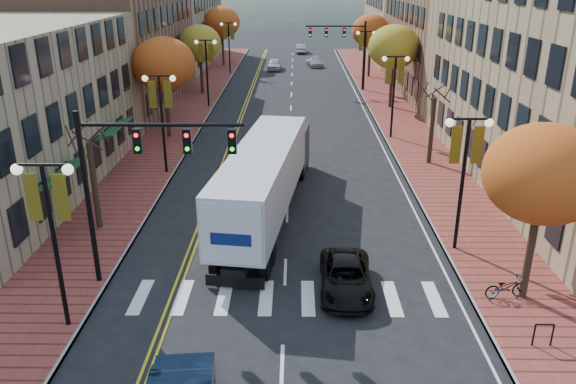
{
  "coord_description": "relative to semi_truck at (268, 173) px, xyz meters",
  "views": [
    {
      "loc": [
        0.37,
        -16.4,
        11.58
      ],
      "look_at": [
        0.07,
        7.45,
        2.2
      ],
      "focal_mm": 35.0,
      "sensor_mm": 36.0,
      "label": 1
    }
  ],
  "objects": [
    {
      "name": "lamp_right_b",
      "position": [
        8.48,
        14.15,
        2.01
      ],
      "size": [
        1.96,
        0.36,
        6.05
      ],
      "color": "black",
      "rests_on": "ground"
    },
    {
      "name": "bicycle",
      "position": [
        9.28,
        -7.93,
        -1.7
      ],
      "size": [
        1.73,
        0.87,
        0.87
      ],
      "primitive_type": "imported",
      "rotation": [
        0.0,
        0.0,
        1.75
      ],
      "color": "gray",
      "rests_on": "sidewalk_right"
    },
    {
      "name": "building_left_far",
      "position": [
        -16.02,
        51.15,
        2.46
      ],
      "size": [
        12.0,
        26.0,
        9.5
      ],
      "primitive_type": "cube",
      "color": "#9E8966",
      "rests_on": "ground"
    },
    {
      "name": "tree_right_a",
      "position": [
        9.98,
        -7.85,
        2.77
      ],
      "size": [
        4.16,
        4.16,
        6.69
      ],
      "color": "#382619",
      "rests_on": "sidewalk_right"
    },
    {
      "name": "building_right_far",
      "position": [
        19.48,
        54.15,
        3.21
      ],
      "size": [
        15.0,
        20.0,
        11.0
      ],
      "primitive_type": "cube",
      "color": "#9E8966",
      "rests_on": "ground"
    },
    {
      "name": "car_far_silver",
      "position": [
        3.92,
        48.26,
        -1.68
      ],
      "size": [
        2.21,
        4.37,
        1.22
      ],
      "primitive_type": "imported",
      "rotation": [
        0.0,
        0.0,
        0.13
      ],
      "color": "#999AA0",
      "rests_on": "ground"
    },
    {
      "name": "lamp_left_a",
      "position": [
        -6.52,
        -9.85,
        2.01
      ],
      "size": [
        1.96,
        0.36,
        6.05
      ],
      "color": "black",
      "rests_on": "ground"
    },
    {
      "name": "tree_right_d",
      "position": [
        9.98,
        40.15,
        3.0
      ],
      "size": [
        4.35,
        4.35,
        7.0
      ],
      "color": "#382619",
      "rests_on": "sidewalk_right"
    },
    {
      "name": "car_far_oncoming",
      "position": [
        2.29,
        61.39,
        -1.61
      ],
      "size": [
        1.58,
        4.16,
        1.35
      ],
      "primitive_type": "imported",
      "rotation": [
        0.0,
        0.0,
        3.1
      ],
      "color": "#B4B5BD",
      "rests_on": "ground"
    },
    {
      "name": "lamp_left_c",
      "position": [
        -6.52,
        24.15,
        2.01
      ],
      "size": [
        1.96,
        0.36,
        6.05
      ],
      "color": "black",
      "rests_on": "ground"
    },
    {
      "name": "lamp_right_c",
      "position": [
        8.48,
        32.15,
        2.01
      ],
      "size": [
        1.96,
        0.36,
        6.05
      ],
      "color": "black",
      "rests_on": "ground"
    },
    {
      "name": "tree_left_d",
      "position": [
        -8.02,
        48.15,
        3.32
      ],
      "size": [
        4.61,
        4.61,
        7.42
      ],
      "color": "#382619",
      "rests_on": "sidewalk_left"
    },
    {
      "name": "lamp_right_a",
      "position": [
        8.48,
        -3.85,
        2.01
      ],
      "size": [
        1.96,
        0.36,
        6.05
      ],
      "color": "black",
      "rests_on": "ground"
    },
    {
      "name": "tree_right_c",
      "position": [
        9.98,
        24.15,
        3.16
      ],
      "size": [
        4.48,
        4.48,
        7.21
      ],
      "color": "#382619",
      "rests_on": "sidewalk_right"
    },
    {
      "name": "ground",
      "position": [
        0.98,
        -9.85,
        -2.29
      ],
      "size": [
        200.0,
        200.0,
        0.0
      ],
      "primitive_type": "plane",
      "color": "black",
      "rests_on": "ground"
    },
    {
      "name": "traffic_mast_far",
      "position": [
        6.45,
        32.15,
        2.64
      ],
      "size": [
        6.1,
        0.34,
        7.0
      ],
      "color": "black",
      "rests_on": "ground"
    },
    {
      "name": "lamp_left_d",
      "position": [
        -6.52,
        42.15,
        2.01
      ],
      "size": [
        1.96,
        0.36,
        6.05
      ],
      "color": "black",
      "rests_on": "ground"
    },
    {
      "name": "lamp_left_b",
      "position": [
        -6.52,
        6.15,
        2.01
      ],
      "size": [
        1.96,
        0.36,
        6.05
      ],
      "color": "black",
      "rests_on": "ground"
    },
    {
      "name": "building_right_mid",
      "position": [
        19.48,
        32.15,
        2.71
      ],
      "size": [
        15.0,
        24.0,
        10.0
      ],
      "primitive_type": "cube",
      "color": "brown",
      "rests_on": "ground"
    },
    {
      "name": "traffic_mast_near",
      "position": [
        -4.5,
        -6.85,
        2.64
      ],
      "size": [
        6.1,
        0.35,
        7.0
      ],
      "color": "black",
      "rests_on": "ground"
    },
    {
      "name": "sidewalk_right",
      "position": [
        9.98,
        22.65,
        -2.21
      ],
      "size": [
        4.0,
        85.0,
        0.15
      ],
      "primitive_type": "cube",
      "color": "brown",
      "rests_on": "ground"
    },
    {
      "name": "car_far_white",
      "position": [
        -1.25,
        45.46,
        -1.59
      ],
      "size": [
        1.75,
        4.12,
        1.39
      ],
      "primitive_type": "imported",
      "rotation": [
        0.0,
        0.0,
        -0.03
      ],
      "color": "beige",
      "rests_on": "ground"
    },
    {
      "name": "building_left_mid",
      "position": [
        -16.02,
        26.15,
        3.21
      ],
      "size": [
        12.0,
        24.0,
        11.0
      ],
      "primitive_type": "cube",
      "color": "brown",
      "rests_on": "ground"
    },
    {
      "name": "black_suv",
      "position": [
        3.35,
        -7.29,
        -1.69
      ],
      "size": [
        2.12,
        4.35,
        1.19
      ],
      "primitive_type": "imported",
      "rotation": [
        0.0,
        0.0,
        -0.03
      ],
      "color": "black",
      "rests_on": "ground"
    },
    {
      "name": "tree_right_b",
      "position": [
        9.98,
        8.15,
        -0.04
      ],
      "size": [
        0.28,
        0.28,
        4.2
      ],
      "color": "#382619",
      "rests_on": "sidewalk_right"
    },
    {
      "name": "sidewalk_left",
      "position": [
        -8.02,
        22.65,
        -2.21
      ],
      "size": [
        4.0,
        85.0,
        0.15
      ],
      "primitive_type": "cube",
      "color": "brown",
      "rests_on": "ground"
    },
    {
      "name": "tree_left_c",
      "position": [
        -8.02,
        30.15,
        2.77
      ],
      "size": [
        4.16,
        4.16,
        6.69
      ],
      "color": "#382619",
      "rests_on": "sidewalk_left"
    },
    {
      "name": "tree_left_b",
      "position": [
        -8.02,
        14.15,
        3.16
      ],
      "size": [
        4.48,
        4.48,
        7.21
      ],
      "color": "#382619",
      "rests_on": "sidewalk_left"
    },
    {
      "name": "tree_left_a",
      "position": [
        -8.02,
        -1.85,
        -0.04
      ],
      "size": [
        0.28,
        0.28,
        4.2
      ],
      "color": "#382619",
      "rests_on": "sidewalk_left"
    },
    {
      "name": "semi_truck",
      "position": [
        0.0,
        0.0,
        0.0
      ],
      "size": [
        4.53,
        15.84,
        3.91
      ],
      "rotation": [
        0.0,
        0.0,
        -0.13
      ],
      "color": "black",
      "rests_on": "ground"
    }
  ]
}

